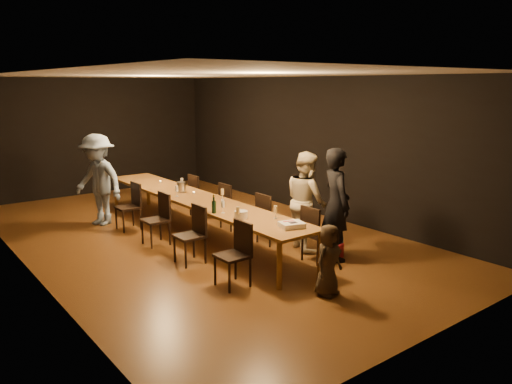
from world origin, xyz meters
TOP-DOWN VIEW (x-y plane):
  - ground at (0.00, 0.00)m, footprint 10.00×10.00m
  - room_shell at (0.00, 0.00)m, footprint 6.04×10.04m
  - table at (0.00, 0.00)m, footprint 0.90×6.00m
  - chair_right_0 at (0.85, -2.40)m, footprint 0.42×0.42m
  - chair_right_1 at (0.85, -1.20)m, footprint 0.42×0.42m
  - chair_right_2 at (0.85, 0.00)m, footprint 0.42×0.42m
  - chair_right_3 at (0.85, 1.20)m, footprint 0.42×0.42m
  - chair_left_0 at (-0.85, -2.40)m, footprint 0.42×0.42m
  - chair_left_1 at (-0.85, -1.20)m, footprint 0.42×0.42m
  - chair_left_2 at (-0.85, 0.00)m, footprint 0.42×0.42m
  - chair_left_3 at (-0.85, 1.20)m, footprint 0.42×0.42m
  - woman_birthday at (1.15, -2.49)m, footprint 0.66×0.79m
  - woman_tan at (1.15, -1.79)m, footprint 0.89×1.00m
  - man_blue at (-1.15, 1.90)m, footprint 1.09×1.37m
  - child at (0.01, -3.44)m, footprint 0.54×0.40m
  - gift_bag_red at (1.22, -2.52)m, footprint 0.23×0.18m
  - gift_bag_blue at (1.36, -2.34)m, footprint 0.26×0.21m
  - birthday_cake at (0.09, -2.60)m, footprint 0.41×0.36m
  - plate_stack at (-0.20, -1.71)m, footprint 0.23×0.23m
  - champagne_bottle at (-0.36, -1.18)m, footprint 0.09×0.09m
  - ice_bucket at (0.04, 0.63)m, footprint 0.21×0.21m
  - wineglass_0 at (-0.28, -1.75)m, footprint 0.06×0.06m
  - wineglass_1 at (0.23, -2.06)m, footprint 0.06×0.06m
  - wineglass_2 at (-0.24, -1.26)m, footprint 0.06×0.06m
  - wineglass_3 at (0.29, -0.46)m, footprint 0.06×0.06m
  - wineglass_4 at (-0.24, 0.31)m, footprint 0.06×0.06m
  - wineglass_5 at (0.23, 0.94)m, footprint 0.06×0.06m
  - tealight_near at (0.15, -2.38)m, footprint 0.05×0.05m
  - tealight_mid at (0.15, 0.33)m, footprint 0.05×0.05m
  - tealight_far at (0.15, 1.74)m, footprint 0.05×0.05m

SIDE VIEW (x-z plane):
  - ground at x=0.00m, z-range 0.00..0.00m
  - gift_bag_red at x=1.22m, z-range 0.00..0.24m
  - gift_bag_blue at x=1.36m, z-range 0.00..0.28m
  - chair_right_0 at x=0.85m, z-range 0.00..0.93m
  - chair_right_1 at x=0.85m, z-range 0.00..0.93m
  - chair_right_2 at x=0.85m, z-range 0.00..0.93m
  - chair_right_3 at x=0.85m, z-range 0.00..0.93m
  - chair_left_0 at x=-0.85m, z-range 0.00..0.93m
  - chair_left_1 at x=-0.85m, z-range 0.00..0.93m
  - chair_left_2 at x=-0.85m, z-range 0.00..0.93m
  - chair_left_3 at x=-0.85m, z-range 0.00..0.93m
  - child at x=0.01m, z-range 0.00..1.00m
  - table at x=0.00m, z-range 0.33..1.08m
  - tealight_near at x=0.15m, z-range 0.75..0.78m
  - tealight_mid at x=0.15m, z-range 0.75..0.78m
  - tealight_far at x=0.15m, z-range 0.75..0.78m
  - birthday_cake at x=0.09m, z-range 0.75..0.83m
  - plate_stack at x=-0.20m, z-range 0.75..0.87m
  - ice_bucket at x=0.04m, z-range 0.75..0.95m
  - wineglass_0 at x=-0.28m, z-range 0.75..0.96m
  - wineglass_1 at x=0.23m, z-range 0.75..0.96m
  - wineglass_2 at x=-0.24m, z-range 0.75..0.96m
  - wineglass_3 at x=0.29m, z-range 0.75..0.96m
  - wineglass_4 at x=-0.24m, z-range 0.75..0.96m
  - wineglass_5 at x=0.23m, z-range 0.75..0.96m
  - woman_tan at x=1.15m, z-range 0.00..1.72m
  - champagne_bottle at x=-0.36m, z-range 0.75..1.06m
  - woman_birthday at x=1.15m, z-range 0.00..1.85m
  - man_blue at x=-1.15m, z-range 0.00..1.86m
  - room_shell at x=0.00m, z-range 0.57..3.59m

